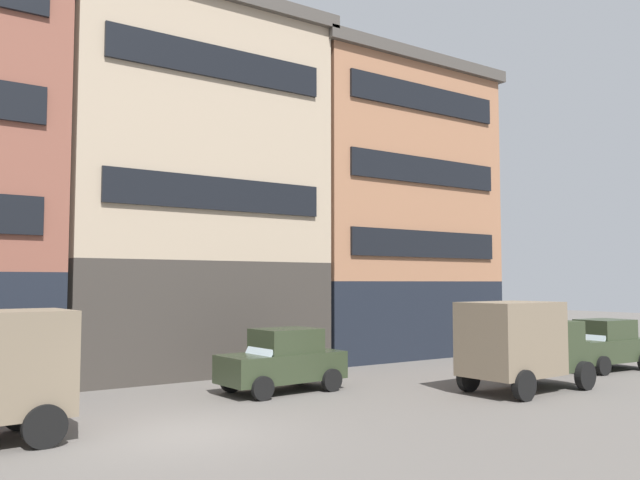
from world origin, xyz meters
TOP-DOWN VIEW (x-y plane):
  - ground_plane at (0.00, 0.00)m, footprint 120.00×120.00m
  - building_center_right at (3.93, 9.39)m, footprint 9.74×6.20m
  - building_far_right at (13.40, 9.39)m, footprint 9.91×6.20m
  - delivery_truck_near at (10.36, -0.67)m, footprint 4.43×2.31m
  - sedan_dark at (4.49, 3.27)m, footprint 3.79×2.04m
  - sedan_light at (16.55, 0.65)m, footprint 3.78×2.02m
  - fire_hydrant_curbside at (14.08, 5.01)m, footprint 0.24×0.24m

SIDE VIEW (x-z plane):
  - ground_plane at x=0.00m, z-range 0.00..0.00m
  - fire_hydrant_curbside at x=14.08m, z-range 0.01..0.84m
  - sedan_dark at x=4.49m, z-range 0.00..1.83m
  - sedan_light at x=16.55m, z-range 0.00..1.83m
  - delivery_truck_near at x=10.36m, z-range 0.11..2.73m
  - building_far_right at x=13.40m, z-range 0.04..13.03m
  - building_center_right at x=3.93m, z-range 0.04..13.40m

